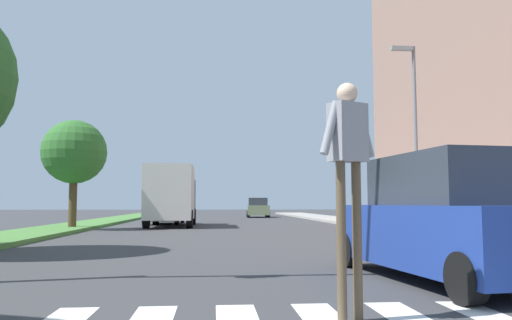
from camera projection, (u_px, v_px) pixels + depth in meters
name	position (u px, v px, depth m)	size (l,w,h in m)	color
ground_plane	(226.00, 225.00, 27.73)	(140.00, 140.00, 0.00)	#38383A
median_strip	(75.00, 226.00, 25.12)	(2.65, 64.00, 0.15)	#477A38
tree_far	(74.00, 152.00, 23.24)	(2.94, 2.94, 4.90)	#4C3823
sidewalk_right	(379.00, 225.00, 26.42)	(3.00, 64.00, 0.15)	#9E9991
street_lamp_right	(413.00, 120.00, 20.48)	(1.02, 0.24, 7.50)	slate
pedestrian_performer	(348.00, 161.00, 5.30)	(0.70, 0.43, 2.49)	brown
suv_crossing	(446.00, 221.00, 7.97)	(2.44, 4.78, 1.97)	navy
sedan_midblock	(166.00, 210.00, 29.71)	(1.98, 4.60, 1.72)	gray
sedan_distant	(258.00, 208.00, 43.96)	(2.07, 4.14, 1.69)	gray
truck_box_delivery	(172.00, 195.00, 26.60)	(2.40, 6.20, 3.10)	#474C51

